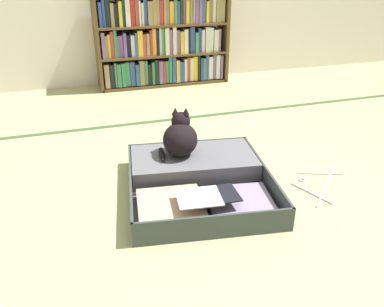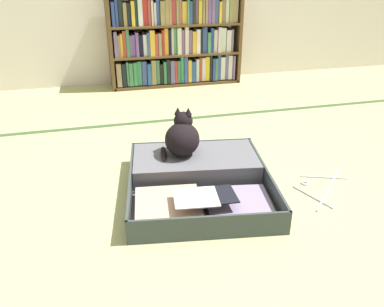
% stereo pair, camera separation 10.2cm
% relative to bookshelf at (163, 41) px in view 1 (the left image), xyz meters
% --- Properties ---
extents(ground_plane, '(10.00, 10.00, 0.00)m').
position_rel_bookshelf_xyz_m(ground_plane, '(-0.25, -2.25, -0.42)').
color(ground_plane, tan).
extents(tatami_border, '(4.80, 0.05, 0.00)m').
position_rel_bookshelf_xyz_m(tatami_border, '(-0.25, -0.97, -0.41)').
color(tatami_border, '#38522E').
rests_on(tatami_border, ground_plane).
extents(bookshelf, '(1.25, 0.26, 0.86)m').
position_rel_bookshelf_xyz_m(bookshelf, '(0.00, 0.00, 0.00)').
color(bookshelf, brown).
rests_on(bookshelf, ground_plane).
extents(open_suitcase, '(0.82, 0.89, 0.12)m').
position_rel_bookshelf_xyz_m(open_suitcase, '(-0.30, -1.95, -0.37)').
color(open_suitcase, '#353E3F').
rests_on(open_suitcase, ground_plane).
extents(black_cat, '(0.26, 0.27, 0.26)m').
position_rel_bookshelf_xyz_m(black_cat, '(-0.34, -1.79, -0.20)').
color(black_cat, black).
rests_on(black_cat, open_suitcase).
extents(clothes_hanger, '(0.34, 0.34, 0.01)m').
position_rel_bookshelf_xyz_m(clothes_hanger, '(0.33, -2.14, -0.41)').
color(clothes_hanger, silver).
rests_on(clothes_hanger, ground_plane).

